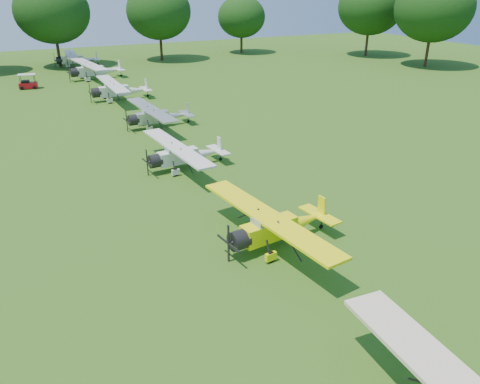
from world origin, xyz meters
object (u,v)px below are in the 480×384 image
at_px(aircraft_3, 184,153).
at_px(aircraft_2, 277,225).
at_px(aircraft_4, 157,115).
at_px(aircraft_7, 75,58).
at_px(aircraft_5, 118,89).
at_px(aircraft_6, 94,69).
at_px(golf_cart, 28,84).

bearing_deg(aircraft_3, aircraft_2, -92.61).
height_order(aircraft_4, aircraft_7, aircraft_7).
bearing_deg(aircraft_5, aircraft_2, -90.68).
relative_size(aircraft_6, aircraft_7, 1.10).
bearing_deg(aircraft_5, aircraft_4, -87.16).
xyz_separation_m(aircraft_6, aircraft_7, (-0.66, 12.34, -0.12)).
bearing_deg(aircraft_6, aircraft_4, -95.28).
height_order(aircraft_4, aircraft_6, aircraft_6).
bearing_deg(aircraft_6, golf_cart, -170.04).
xyz_separation_m(aircraft_3, golf_cart, (-8.12, 34.31, -0.50)).
bearing_deg(aircraft_3, aircraft_5, 83.47).
bearing_deg(golf_cart, aircraft_4, -58.44).
relative_size(aircraft_2, aircraft_4, 1.01).
bearing_deg(aircraft_4, aircraft_6, 88.19).
xyz_separation_m(aircraft_4, aircraft_5, (-0.70, 12.38, 0.10)).
bearing_deg(aircraft_6, aircraft_2, -97.14).
bearing_deg(aircraft_7, aircraft_3, -85.92).
bearing_deg(aircraft_2, aircraft_7, 83.19).
bearing_deg(aircraft_4, aircraft_5, 89.66).
height_order(aircraft_2, aircraft_3, aircraft_2).
height_order(aircraft_2, aircraft_5, aircraft_5).
bearing_deg(aircraft_6, aircraft_3, -97.92).
xyz_separation_m(aircraft_6, golf_cart, (-8.68, -2.66, -0.76)).
xyz_separation_m(aircraft_2, aircraft_3, (-0.49, 12.21, -0.04)).
distance_m(aircraft_6, golf_cart, 9.11).
distance_m(aircraft_3, aircraft_4, 10.95).
bearing_deg(aircraft_2, golf_cart, 93.13).
relative_size(aircraft_3, aircraft_5, 0.90).
bearing_deg(aircraft_2, aircraft_6, 82.57).
bearing_deg(aircraft_7, aircraft_6, -82.99).
relative_size(aircraft_4, aircraft_6, 0.83).
bearing_deg(aircraft_4, golf_cart, 108.44).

